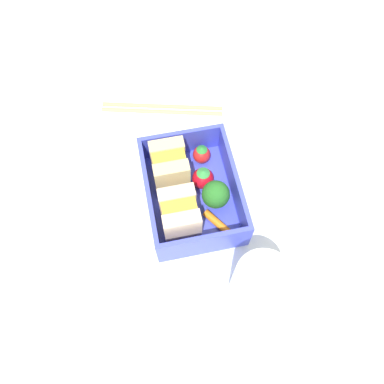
{
  "coord_description": "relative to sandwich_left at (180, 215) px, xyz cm",
  "views": [
    {
      "loc": [
        -21.77,
        4.47,
        48.38
      ],
      "look_at": [
        0.0,
        0.0,
        2.7
      ],
      "focal_mm": 35.0,
      "sensor_mm": 36.0,
      "label": 1
    }
  ],
  "objects": [
    {
      "name": "strawberry_far_left",
      "position": [
        5.31,
        -4.24,
        -1.42
      ],
      "size": [
        3.01,
        3.01,
        3.61
      ],
      "color": "red",
      "rests_on": "bento_tray"
    },
    {
      "name": "sandwich_left",
      "position": [
        0.0,
        0.0,
        0.0
      ],
      "size": [
        5.37,
        4.67,
        6.09
      ],
      "color": "beige",
      "rests_on": "bento_tray"
    },
    {
      "name": "broccoli_floret",
      "position": [
        1.95,
        -5.2,
        -0.31
      ],
      "size": [
        3.76,
        3.76,
        4.69
      ],
      "color": "#89BE65",
      "rests_on": "bento_tray"
    },
    {
      "name": "carrot_stick_far_left",
      "position": [
        -1.48,
        -5.07,
        -2.54
      ],
      "size": [
        4.88,
        3.81,
        1.02
      ],
      "primitive_type": "cylinder",
      "rotation": [
        1.57,
        0.0,
        5.32
      ],
      "color": "orange",
      "rests_on": "bento_tray"
    },
    {
      "name": "bento_tray",
      "position": [
        3.56,
        -2.34,
        -3.65
      ],
      "size": [
        16.02,
        12.18,
        1.2
      ],
      "primitive_type": "cube",
      "color": "#3F4BD2",
      "rests_on": "ground_plane"
    },
    {
      "name": "strawberry_left",
      "position": [
        9.25,
        -4.91,
        -1.63
      ],
      "size": [
        2.58,
        2.58,
        3.18
      ],
      "color": "red",
      "rests_on": "bento_tray"
    },
    {
      "name": "ground_plane",
      "position": [
        3.56,
        -2.34,
        -5.25
      ],
      "size": [
        120.0,
        120.0,
        2.0
      ],
      "primitive_type": "cube",
      "color": "silver"
    },
    {
      "name": "chopstick_pair",
      "position": [
        20.36,
        -0.88,
        -3.9
      ],
      "size": [
        6.54,
        19.28,
        0.7
      ],
      "color": "tan",
      "rests_on": "ground_plane"
    },
    {
      "name": "bento_rim",
      "position": [
        3.56,
        -2.34,
        -0.68
      ],
      "size": [
        16.02,
        12.18,
        4.72
      ],
      "color": "#3F4BD2",
      "rests_on": "bento_tray"
    },
    {
      "name": "drinking_glass",
      "position": [
        -11.01,
        -7.17,
        0.54
      ],
      "size": [
        6.51,
        6.51,
        9.56
      ],
      "primitive_type": "cylinder",
      "color": "white",
      "rests_on": "ground_plane"
    },
    {
      "name": "sandwich_center_left",
      "position": [
        7.11,
        0.0,
        0.0
      ],
      "size": [
        5.37,
        4.67,
        6.09
      ],
      "color": "#D2BC83",
      "rests_on": "bento_tray"
    }
  ]
}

